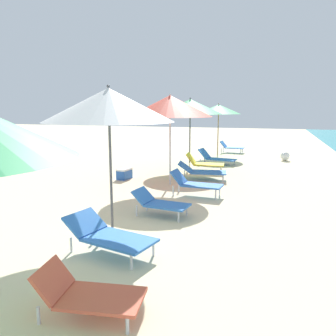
{
  "coord_description": "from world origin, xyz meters",
  "views": [
    {
      "loc": [
        1.98,
        1.39,
        2.37
      ],
      "look_at": [
        0.01,
        7.87,
        1.15
      ],
      "focal_mm": 36.84,
      "sensor_mm": 36.0,
      "label": 1
    }
  ],
  "objects": [
    {
      "name": "lounger_fifth_shoreside",
      "position": [
        -0.22,
        15.5,
        0.27
      ],
      "size": [
        1.62,
        0.86,
        0.62
      ],
      "rotation": [
        0.0,
        0.0,
        -0.2
      ],
      "color": "blue",
      "rests_on": "ground"
    },
    {
      "name": "lounger_third_shoreside",
      "position": [
        -0.3,
        8.28,
        0.3
      ],
      "size": [
        1.27,
        0.72,
        0.56
      ],
      "rotation": [
        0.0,
        0.0,
        -0.13
      ],
      "color": "blue",
      "rests_on": "ground"
    },
    {
      "name": "lounger_third_inland",
      "position": [
        -0.49,
        6.19,
        0.31
      ],
      "size": [
        1.62,
        1.03,
        0.59
      ],
      "rotation": [
        0.0,
        0.0,
        -0.25
      ],
      "color": "blue",
      "rests_on": "ground"
    },
    {
      "name": "beach_ball",
      "position": [
        2.55,
        17.3,
        0.19
      ],
      "size": [
        0.39,
        0.39,
        0.39
      ],
      "primitive_type": "sphere",
      "color": "white",
      "rests_on": "ground"
    },
    {
      "name": "umbrella_fifth",
      "position": [
        -1.1,
        14.44,
        2.35
      ],
      "size": [
        2.49,
        2.49,
        2.7
      ],
      "color": "#4C4C51",
      "rests_on": "ground"
    },
    {
      "name": "lounger_fourth_shoreside",
      "position": [
        -0.18,
        12.26,
        0.3
      ],
      "size": [
        1.64,
        0.92,
        0.57
      ],
      "rotation": [
        0.0,
        0.0,
        0.15
      ],
      "color": "blue",
      "rests_on": "ground"
    },
    {
      "name": "lounger_second_shoreside",
      "position": [
        0.05,
        4.57,
        0.27
      ],
      "size": [
        1.25,
        0.75,
        0.58
      ],
      "rotation": [
        0.0,
        0.0,
        0.14
      ],
      "color": "#D8593F",
      "rests_on": "ground"
    },
    {
      "name": "cooler_box",
      "position": [
        -2.64,
        11.63,
        0.18
      ],
      "size": [
        0.39,
        0.57,
        0.35
      ],
      "color": "#2659B2",
      "rests_on": "ground"
    },
    {
      "name": "lounger_fourth_inland",
      "position": [
        0.05,
        10.21,
        0.34
      ],
      "size": [
        1.39,
        0.66,
        0.67
      ],
      "rotation": [
        0.0,
        0.0,
        -0.07
      ],
      "color": "blue",
      "rests_on": "ground"
    },
    {
      "name": "lounger_farthest_shoreside",
      "position": [
        -0.05,
        19.33,
        0.29
      ],
      "size": [
        1.24,
        0.66,
        0.59
      ],
      "rotation": [
        0.0,
        0.0,
        -0.08
      ],
      "color": "blue",
      "rests_on": "ground"
    },
    {
      "name": "lounger_fifth_inland",
      "position": [
        -0.36,
        13.53,
        0.35
      ],
      "size": [
        1.4,
        0.78,
        0.7
      ],
      "rotation": [
        0.0,
        0.0,
        0.1
      ],
      "color": "yellow",
      "rests_on": "ground"
    },
    {
      "name": "umbrella_farthest",
      "position": [
        -0.6,
        18.31,
        2.23
      ],
      "size": [
        2.12,
        2.12,
        2.52
      ],
      "color": "olive",
      "rests_on": "ground"
    },
    {
      "name": "umbrella_fourth",
      "position": [
        -0.96,
        11.27,
        2.38
      ],
      "size": [
        2.51,
        2.51,
        2.75
      ],
      "color": "silver",
      "rests_on": "ground"
    },
    {
      "name": "umbrella_third",
      "position": [
        -0.93,
        7.21,
        2.39
      ],
      "size": [
        2.43,
        2.43,
        2.76
      ],
      "color": "#4C4C51",
      "rests_on": "ground"
    }
  ]
}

